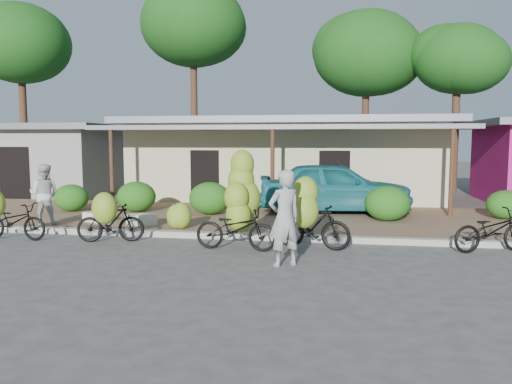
% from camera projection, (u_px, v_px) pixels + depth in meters
% --- Properties ---
extents(ground, '(100.00, 100.00, 0.00)m').
position_uv_depth(ground, '(235.00, 258.00, 10.49)').
color(ground, '#4B4845').
rests_on(ground, ground).
extents(sidewalk, '(60.00, 6.00, 0.12)m').
position_uv_depth(sidewalk, '(268.00, 219.00, 15.40)').
color(sidewalk, '#876148').
rests_on(sidewalk, ground).
extents(curb, '(60.00, 0.25, 0.15)m').
position_uv_depth(curb, '(251.00, 237.00, 12.45)').
color(curb, '#A8A399').
rests_on(curb, ground).
extents(shop_main, '(13.00, 8.50, 3.35)m').
position_uv_depth(shop_main, '(287.00, 158.00, 21.05)').
color(shop_main, '#C2BC93').
rests_on(shop_main, ground).
extents(shop_grey, '(7.00, 6.00, 3.15)m').
position_uv_depth(shop_grey, '(48.00, 159.00, 22.87)').
color(shop_grey, gray).
rests_on(shop_grey, ground).
extents(tree_back_left, '(5.02, 4.89, 9.19)m').
position_uv_depth(tree_back_left, '(18.00, 42.00, 24.78)').
color(tree_back_left, '#533521').
rests_on(tree_back_left, ground).
extents(tree_far_center, '(5.58, 5.49, 10.70)m').
position_uv_depth(tree_far_center, '(190.00, 24.00, 26.32)').
color(tree_far_center, '#533521').
rests_on(tree_far_center, ground).
extents(tree_center_right, '(5.51, 5.42, 9.02)m').
position_uv_depth(tree_center_right, '(363.00, 52.00, 25.56)').
color(tree_center_right, '#533521').
rests_on(tree_center_right, ground).
extents(tree_near_right, '(4.17, 3.97, 7.83)m').
position_uv_depth(tree_near_right, '(453.00, 58.00, 23.03)').
color(tree_near_right, '#533521').
rests_on(tree_near_right, ground).
extents(hedge_0, '(1.15, 1.03, 0.89)m').
position_uv_depth(hedge_0, '(71.00, 198.00, 16.53)').
color(hedge_0, '#256216').
rests_on(hedge_0, sidewalk).
extents(hedge_1, '(1.29, 1.16, 1.00)m').
position_uv_depth(hedge_1, '(136.00, 197.00, 16.39)').
color(hedge_1, '#256216').
rests_on(hedge_1, sidewalk).
extents(hedge_2, '(1.32, 1.19, 1.03)m').
position_uv_depth(hedge_2, '(210.00, 198.00, 15.83)').
color(hedge_2, '#256216').
rests_on(hedge_2, sidewalk).
extents(hedge_3, '(1.11, 1.00, 0.87)m').
position_uv_depth(hedge_3, '(297.00, 200.00, 15.91)').
color(hedge_3, '#256216').
rests_on(hedge_3, sidewalk).
extents(hedge_4, '(1.31, 1.18, 1.02)m').
position_uv_depth(hedge_4, '(387.00, 203.00, 14.57)').
color(hedge_4, '#256216').
rests_on(hedge_4, sidewalk).
extents(hedge_5, '(1.11, 1.00, 0.87)m').
position_uv_depth(hedge_5, '(506.00, 205.00, 14.88)').
color(hedge_5, '#256216').
rests_on(hedge_5, sidewalk).
extents(bike_far_left, '(1.80, 1.24, 1.32)m').
position_uv_depth(bike_far_left, '(11.00, 219.00, 12.31)').
color(bike_far_left, black).
rests_on(bike_far_left, ground).
extents(bike_left, '(1.67, 1.30, 1.29)m').
position_uv_depth(bike_left, '(109.00, 219.00, 11.96)').
color(bike_left, black).
rests_on(bike_left, ground).
extents(bike_center, '(1.92, 1.27, 2.26)m').
position_uv_depth(bike_center, '(239.00, 210.00, 11.43)').
color(bike_center, black).
rests_on(bike_center, ground).
extents(bike_right, '(1.83, 1.34, 1.70)m').
position_uv_depth(bike_right, '(310.00, 219.00, 11.15)').
color(bike_right, black).
rests_on(bike_right, ground).
extents(bike_far_right, '(1.96, 1.27, 0.97)m').
position_uv_depth(bike_far_right, '(492.00, 230.00, 11.02)').
color(bike_far_right, black).
rests_on(bike_far_right, ground).
extents(loose_banana_a, '(0.53, 0.45, 0.66)m').
position_uv_depth(loose_banana_a, '(176.00, 216.00, 13.26)').
color(loose_banana_a, '#83A328').
rests_on(loose_banana_a, sidewalk).
extents(loose_banana_b, '(0.56, 0.48, 0.71)m').
position_uv_depth(loose_banana_b, '(181.00, 216.00, 13.26)').
color(loose_banana_b, '#83A328').
rests_on(loose_banana_b, sidewalk).
extents(loose_banana_c, '(0.55, 0.47, 0.69)m').
position_uv_depth(loose_banana_c, '(297.00, 217.00, 13.14)').
color(loose_banana_c, '#83A328').
rests_on(loose_banana_c, sidewalk).
extents(sack_near, '(0.94, 0.70, 0.30)m').
position_uv_depth(sack_near, '(142.00, 220.00, 13.88)').
color(sack_near, silver).
rests_on(sack_near, sidewalk).
extents(sack_far, '(0.84, 0.64, 0.28)m').
position_uv_depth(sack_far, '(96.00, 217.00, 14.37)').
color(sack_far, silver).
rests_on(sack_far, sidewalk).
extents(vendor, '(0.83, 0.77, 1.91)m').
position_uv_depth(vendor, '(285.00, 218.00, 9.77)').
color(vendor, gray).
rests_on(vendor, ground).
extents(bystander, '(0.92, 0.77, 1.70)m').
position_uv_depth(bystander, '(44.00, 194.00, 13.89)').
color(bystander, beige).
rests_on(bystander, sidewalk).
extents(teal_van, '(5.08, 2.46, 1.67)m').
position_uv_depth(teal_van, '(335.00, 187.00, 16.16)').
color(teal_van, '#1A6F77').
rests_on(teal_van, sidewalk).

